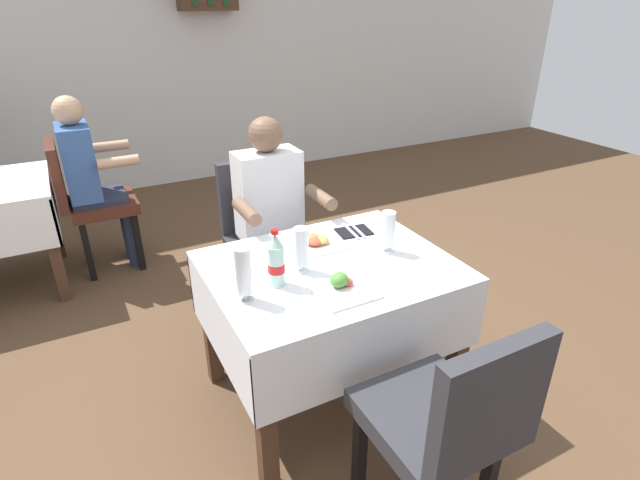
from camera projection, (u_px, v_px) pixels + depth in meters
name	position (u px, v px, depth m)	size (l,w,h in m)	color
ground_plane	(331.00, 388.00, 2.60)	(11.00, 11.00, 0.00)	brown
back_wall	(151.00, 32.00, 4.81)	(11.00, 0.12, 3.03)	silver
main_dining_table	(330.00, 297.00, 2.32)	(1.09, 0.86, 0.75)	white
chair_far_diner_seat	(264.00, 234.00, 2.98)	(0.44, 0.50, 0.97)	#2D2D33
chair_near_camera_side	(447.00, 420.00, 1.68)	(0.44, 0.50, 0.97)	#2D2D33
seated_diner_far	(273.00, 215.00, 2.83)	(0.50, 0.46, 1.26)	#282D42
plate_near_camera	(342.00, 286.00, 2.04)	(0.24, 0.24, 0.07)	white
plate_far_diner	(316.00, 242.00, 2.41)	(0.24, 0.24, 0.05)	white
beer_glass_left	(244.00, 275.00, 1.93)	(0.07, 0.07, 0.23)	white
beer_glass_middle	(301.00, 250.00, 2.15)	(0.07, 0.07, 0.21)	white
beer_glass_right	(388.00, 232.00, 2.32)	(0.07, 0.07, 0.20)	white
cola_bottle_primary	(276.00, 261.00, 2.04)	(0.07, 0.07, 0.25)	silver
napkin_cutlery_set	(354.00, 231.00, 2.55)	(0.18, 0.19, 0.01)	black
background_chair_right	(88.00, 198.00, 3.50)	(0.50, 0.44, 0.97)	#4C2319
background_patron	(91.00, 176.00, 3.46)	(0.46, 0.50, 1.26)	#282D42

